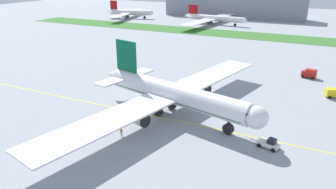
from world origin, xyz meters
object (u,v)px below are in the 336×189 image
(ground_crew_wingwalker_port, at_px, (121,131))
(parked_airliner_far_left, at_px, (129,12))
(service_truck_baggage_loader, at_px, (334,93))
(airliner_foreground, at_px, (173,94))
(parked_airliner_far_centre, at_px, (213,18))
(service_truck_fuel_bowser, at_px, (309,73))
(pushback_tug, at_px, (269,143))

(ground_crew_wingwalker_port, distance_m, parked_airliner_far_left, 196.19)
(service_truck_baggage_loader, distance_m, parked_airliner_far_left, 189.53)
(ground_crew_wingwalker_port, bearing_deg, airliner_foreground, 69.14)
(airliner_foreground, xyz_separation_m, parked_airliner_far_centre, (-38.82, 150.75, -1.61))
(service_truck_fuel_bowser, distance_m, parked_airliner_far_centre, 123.17)
(pushback_tug, relative_size, parked_airliner_far_left, 0.10)
(service_truck_fuel_bowser, xyz_separation_m, parked_airliner_far_left, (-139.09, 103.05, 2.92))
(service_truck_baggage_loader, bearing_deg, parked_airliner_far_left, 140.74)
(ground_crew_wingwalker_port, relative_size, service_truck_fuel_bowser, 0.34)
(service_truck_baggage_loader, xyz_separation_m, parked_airliner_far_centre, (-76.28, 119.11, 2.74))
(airliner_foreground, relative_size, service_truck_baggage_loader, 14.83)
(service_truck_fuel_bowser, relative_size, parked_airliner_far_left, 0.08)
(service_truck_fuel_bowser, height_order, parked_airliner_far_left, parked_airliner_far_left)
(airliner_foreground, xyz_separation_m, service_truck_baggage_loader, (37.46, 31.63, -4.36))
(airliner_foreground, height_order, ground_crew_wingwalker_port, airliner_foreground)
(ground_crew_wingwalker_port, xyz_separation_m, parked_airliner_far_centre, (-33.08, 165.79, 3.19))
(parked_airliner_far_centre, bearing_deg, service_truck_baggage_loader, -57.37)
(airliner_foreground, bearing_deg, parked_airliner_far_centre, 104.44)
(airliner_foreground, distance_m, service_truck_fuel_bowser, 57.11)
(parked_airliner_far_left, bearing_deg, airliner_foreground, -54.21)
(airliner_foreground, height_order, service_truck_baggage_loader, airliner_foreground)
(service_truck_fuel_bowser, bearing_deg, ground_crew_wingwalker_port, -119.23)
(airliner_foreground, height_order, service_truck_fuel_bowser, airliner_foreground)
(parked_airliner_far_left, bearing_deg, ground_crew_wingwalker_port, -58.14)
(pushback_tug, bearing_deg, parked_airliner_far_centre, 112.18)
(service_truck_fuel_bowser, bearing_deg, parked_airliner_far_left, 143.47)
(parked_airliner_far_centre, bearing_deg, service_truck_fuel_bowser, -56.12)
(parked_airliner_far_centre, bearing_deg, parked_airliner_far_left, 179.33)
(airliner_foreground, height_order, pushback_tug, airliner_foreground)
(airliner_foreground, bearing_deg, ground_crew_wingwalker_port, -110.86)
(service_truck_fuel_bowser, height_order, parked_airliner_far_centre, parked_airliner_far_centre)
(ground_crew_wingwalker_port, height_order, service_truck_fuel_bowser, service_truck_fuel_bowser)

